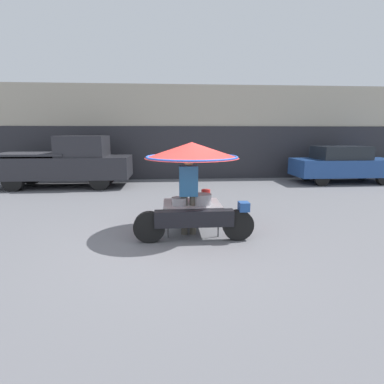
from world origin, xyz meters
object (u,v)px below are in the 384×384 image
object	(u,v)px
parked_car	(343,164)
pickup_truck	(66,163)
vendor_motorcycle_cart	(192,164)
vendor_person	(188,190)

from	to	relation	value
parked_car	pickup_truck	world-z (taller)	pickup_truck
vendor_motorcycle_cart	vendor_person	size ratio (longest dim) A/B	1.42
vendor_motorcycle_cart	vendor_person	bearing A→B (deg)	-127.31
vendor_motorcycle_cart	parked_car	distance (m)	9.21
vendor_motorcycle_cart	vendor_person	world-z (taller)	vendor_motorcycle_cart
vendor_motorcycle_cart	pickup_truck	xyz separation A→B (m)	(-4.51, 5.81, -0.53)
vendor_person	pickup_truck	size ratio (longest dim) A/B	0.32
vendor_motorcycle_cart	parked_car	size ratio (longest dim) A/B	0.56
vendor_person	pickup_truck	xyz separation A→B (m)	(-4.42, 5.93, 0.01)
vendor_motorcycle_cart	parked_car	xyz separation A→B (m)	(6.92, 6.03, -0.70)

